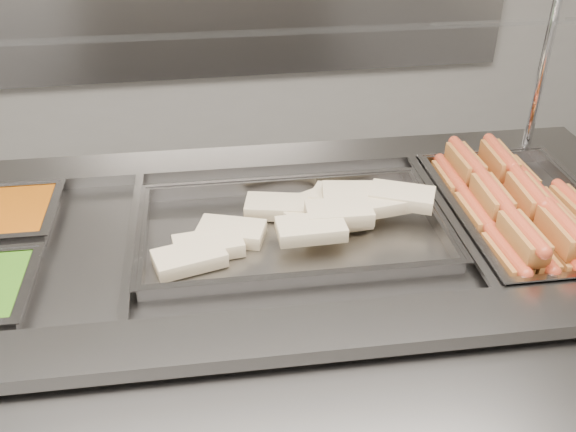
{
  "coord_description": "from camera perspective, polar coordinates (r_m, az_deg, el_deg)",
  "views": [
    {
      "loc": [
        -0.19,
        -0.84,
        1.79
      ],
      "look_at": [
        0.02,
        0.44,
        0.97
      ],
      "focal_mm": 40.0,
      "sensor_mm": 36.0,
      "label": 1
    }
  ],
  "objects": [
    {
      "name": "steam_counter",
      "position": [
        1.85,
        -1.67,
        -13.31
      ],
      "size": [
        2.0,
        0.92,
        0.95
      ],
      "color": "slate",
      "rests_on": "ground"
    },
    {
      "name": "tray_rail",
      "position": [
        1.17,
        1.07,
        -17.51
      ],
      "size": [
        1.9,
        0.44,
        0.05
      ],
      "color": "gray",
      "rests_on": "steam_counter"
    },
    {
      "name": "sneeze_guard",
      "position": [
        1.59,
        -3.13,
        15.44
      ],
      "size": [
        1.75,
        0.35,
        0.46
      ],
      "color": "silver",
      "rests_on": "steam_counter"
    },
    {
      "name": "pan_hotdogs",
      "position": [
        1.75,
        20.12,
        -0.43
      ],
      "size": [
        0.37,
        0.59,
        0.11
      ],
      "color": "gray",
      "rests_on": "steam_counter"
    },
    {
      "name": "pan_wraps",
      "position": [
        1.56,
        0.38,
        -1.57
      ],
      "size": [
        0.73,
        0.44,
        0.07
      ],
      "color": "gray",
      "rests_on": "steam_counter"
    },
    {
      "name": "hotdogs_in_buns",
      "position": [
        1.71,
        19.89,
        0.7
      ],
      "size": [
        0.33,
        0.55,
        0.12
      ],
      "color": "#9B6020",
      "rests_on": "pan_hotdogs"
    },
    {
      "name": "tortilla_wraps",
      "position": [
        1.58,
        2.41,
        0.23
      ],
      "size": [
        0.71,
        0.34,
        0.07
      ],
      "color": "#D2B68C",
      "rests_on": "pan_wraps"
    }
  ]
}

